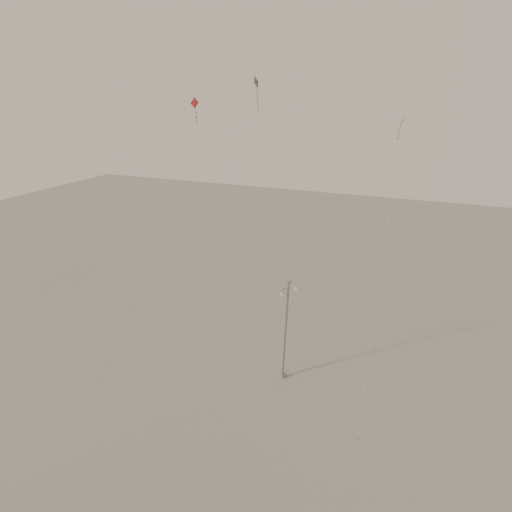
% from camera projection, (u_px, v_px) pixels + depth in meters
% --- Properties ---
extents(ground, '(160.00, 160.00, 0.00)m').
position_uv_depth(ground, '(221.00, 424.00, 29.97)').
color(ground, gray).
rests_on(ground, ground).
extents(street_lamp, '(1.54, 0.80, 9.40)m').
position_uv_depth(street_lamp, '(286.00, 328.00, 33.09)').
color(street_lamp, gray).
rests_on(street_lamp, ground).
extents(kite_0, '(0.89, 9.62, 34.17)m').
position_uv_depth(kite_0, '(124.00, 61.00, 33.45)').
color(kite_0, maroon).
rests_on(kite_0, ground).
extents(kite_1, '(4.25, 12.04, 24.26)m').
position_uv_depth(kite_1, '(234.00, 156.00, 29.13)').
color(kite_1, '#2F2927').
rests_on(kite_1, ground).
extents(kite_2, '(3.31, 7.11, 37.11)m').
position_uv_depth(kite_2, '(291.00, 13.00, 30.35)').
color(kite_2, brown).
rests_on(kite_2, ground).
extents(kite_3, '(10.24, 2.57, 22.83)m').
position_uv_depth(kite_3, '(161.00, 199.00, 27.70)').
color(kite_3, maroon).
rests_on(kite_3, ground).
extents(kite_4, '(0.35, 8.88, 21.68)m').
position_uv_depth(kite_4, '(391.00, 201.00, 28.24)').
color(kite_4, '#2F2927').
rests_on(kite_4, ground).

